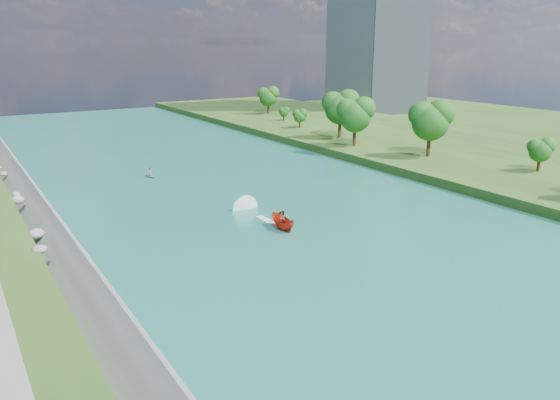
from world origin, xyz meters
TOP-DOWN VIEW (x-y plane):
  - ground at (0.00, 0.00)m, footprint 260.00×260.00m
  - river_water at (0.00, 20.00)m, footprint 55.00×240.00m
  - berm_east at (49.50, 20.00)m, footprint 44.00×240.00m
  - riprap_bank at (-25.87, 18.80)m, footprint 4.54×236.00m
  - office_tower at (82.50, 95.00)m, footprint 22.00×22.00m
  - trees_east at (37.27, 23.01)m, footprint 16.49×143.43m
  - motorboat at (-1.66, 15.57)m, footprint 3.60×18.96m
  - raft at (-6.27, 46.07)m, footprint 2.11×2.75m

SIDE VIEW (x-z plane):
  - ground at x=0.00m, z-range 0.00..0.00m
  - river_water at x=0.00m, z-range 0.00..0.10m
  - raft at x=-6.27m, z-range -0.34..1.24m
  - berm_east at x=49.50m, z-range 0.00..1.50m
  - motorboat at x=-1.66m, z-range -0.30..1.93m
  - riprap_bank at x=-25.87m, z-range -0.31..3.96m
  - trees_east at x=37.27m, z-range 0.83..12.41m
  - office_tower at x=82.50m, z-range 0.00..60.00m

